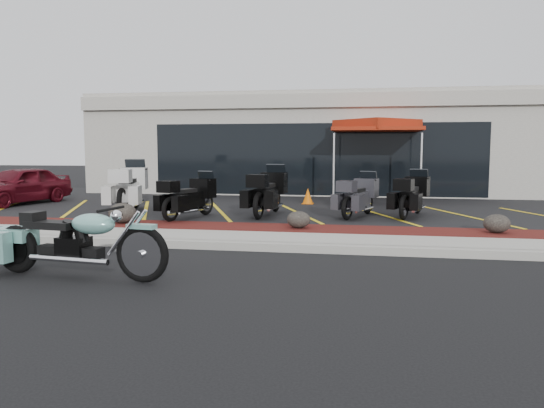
% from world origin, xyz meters
% --- Properties ---
extents(ground, '(90.00, 90.00, 0.00)m').
position_xyz_m(ground, '(0.00, 0.00, 0.00)').
color(ground, black).
rests_on(ground, ground).
extents(curb, '(24.00, 0.25, 0.15)m').
position_xyz_m(curb, '(0.00, 0.90, 0.07)').
color(curb, gray).
rests_on(curb, ground).
extents(sidewalk, '(24.00, 1.20, 0.15)m').
position_xyz_m(sidewalk, '(0.00, 1.60, 0.07)').
color(sidewalk, gray).
rests_on(sidewalk, ground).
extents(mulch_bed, '(24.00, 1.20, 0.16)m').
position_xyz_m(mulch_bed, '(0.00, 2.80, 0.08)').
color(mulch_bed, '#39110D').
rests_on(mulch_bed, ground).
extents(upper_lot, '(26.00, 9.60, 0.15)m').
position_xyz_m(upper_lot, '(0.00, 8.20, 0.07)').
color(upper_lot, black).
rests_on(upper_lot, ground).
extents(dealership_building, '(18.00, 8.16, 4.00)m').
position_xyz_m(dealership_building, '(0.00, 14.47, 2.01)').
color(dealership_building, gray).
rests_on(dealership_building, ground).
extents(boulder_left, '(0.67, 0.55, 0.47)m').
position_xyz_m(boulder_left, '(-3.78, 2.83, 0.40)').
color(boulder_left, black).
rests_on(boulder_left, mulch_bed).
extents(boulder_mid, '(0.52, 0.44, 0.37)m').
position_xyz_m(boulder_mid, '(0.38, 2.77, 0.35)').
color(boulder_mid, black).
rests_on(boulder_mid, mulch_bed).
extents(boulder_right, '(0.54, 0.45, 0.39)m').
position_xyz_m(boulder_right, '(4.51, 2.82, 0.35)').
color(boulder_right, black).
rests_on(boulder_right, mulch_bed).
extents(hero_cruiser, '(3.16, 1.17, 1.09)m').
position_xyz_m(hero_cruiser, '(-1.27, -1.77, 0.54)').
color(hero_cruiser, '#6BA79E').
rests_on(hero_cruiser, ground).
extents(touring_white, '(1.48, 2.63, 1.44)m').
position_xyz_m(touring_white, '(-4.78, 5.79, 0.87)').
color(touring_white, silver).
rests_on(touring_white, upper_lot).
extents(touring_black_front, '(1.36, 2.14, 1.17)m').
position_xyz_m(touring_black_front, '(-2.32, 4.68, 0.73)').
color(touring_black_front, black).
rests_on(touring_black_front, upper_lot).
extents(touring_black_mid, '(1.07, 2.35, 1.32)m').
position_xyz_m(touring_black_mid, '(-0.62, 5.68, 0.81)').
color(touring_black_mid, black).
rests_on(touring_black_mid, upper_lot).
extents(touring_grey, '(1.39, 2.12, 1.15)m').
position_xyz_m(touring_grey, '(1.88, 5.66, 0.73)').
color(touring_grey, '#323137').
rests_on(touring_grey, upper_lot).
extents(touring_black_rear, '(1.40, 2.21, 1.20)m').
position_xyz_m(touring_black_rear, '(3.22, 5.98, 0.75)').
color(touring_black_rear, black).
rests_on(touring_black_rear, upper_lot).
extents(parked_car, '(2.12, 3.71, 1.19)m').
position_xyz_m(parked_car, '(-8.93, 6.30, 0.74)').
color(parked_car, '#4D0B14').
rests_on(parked_car, upper_lot).
extents(traffic_cone, '(0.42, 0.42, 0.49)m').
position_xyz_m(traffic_cone, '(0.03, 7.96, 0.40)').
color(traffic_cone, '#D56007').
rests_on(traffic_cone, upper_lot).
extents(popup_canopy, '(3.39, 3.39, 2.71)m').
position_xyz_m(popup_canopy, '(2.16, 9.82, 2.61)').
color(popup_canopy, silver).
rests_on(popup_canopy, upper_lot).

